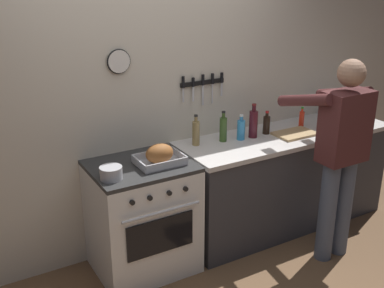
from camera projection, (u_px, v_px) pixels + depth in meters
wall_back at (145, 98)px, 3.80m from camera, size 6.00×0.13×2.60m
counter_block at (283, 179)px, 4.38m from camera, size 2.03×0.65×0.90m
stove at (143, 217)px, 3.71m from camera, size 0.76×0.67×0.90m
person_cook at (340, 149)px, 3.71m from camera, size 0.51×0.63×1.66m
roasting_pan at (160, 156)px, 3.53m from camera, size 0.35×0.26×0.16m
saucepan at (111, 173)px, 3.30m from camera, size 0.16×0.16×0.09m
cutting_board at (295, 134)px, 4.17m from camera, size 0.36×0.24×0.02m
bottle_soy_sauce at (266, 124)px, 4.17m from camera, size 0.06×0.06×0.21m
bottle_hot_sauce at (302, 119)px, 4.34m from camera, size 0.05×0.05×0.19m
bottle_vinegar at (196, 132)px, 3.90m from camera, size 0.06×0.06×0.26m
bottle_olive_oil at (223, 129)px, 3.98m from camera, size 0.06×0.06×0.26m
bottle_dish_soap at (241, 129)px, 4.03m from camera, size 0.07×0.07×0.22m
bottle_wine_red at (253, 123)px, 4.07m from camera, size 0.07×0.07×0.30m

